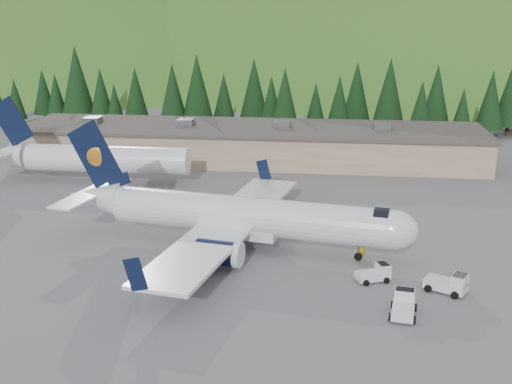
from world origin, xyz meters
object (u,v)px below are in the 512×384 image
object	(u,v)px
baggage_tug_b	(449,284)
baggage_tug_c	(404,305)
airliner	(238,216)
terminal_building	(250,143)
ramp_worker	(362,249)
second_airliner	(86,158)
baggage_tug_a	(376,273)

from	to	relation	value
baggage_tug_b	baggage_tug_c	distance (m)	6.03
airliner	terminal_building	distance (m)	38.03
baggage_tug_b	ramp_worker	size ratio (longest dim) A/B	2.04
baggage_tug_b	terminal_building	bearing A→B (deg)	144.98
airliner	second_airliner	bearing A→B (deg)	147.82
baggage_tug_b	baggage_tug_c	xyz separation A→B (m)	(-4.11, -4.41, -0.02)
baggage_tug_a	ramp_worker	world-z (taller)	ramp_worker
baggage_tug_b	terminal_building	xyz separation A→B (m)	(-22.84, 46.09, 1.82)
second_airliner	baggage_tug_b	world-z (taller)	second_airliner
baggage_tug_b	ramp_worker	bearing A→B (deg)	163.73
baggage_tug_c	baggage_tug_b	bearing A→B (deg)	-34.33
baggage_tug_a	ramp_worker	xyz separation A→B (m)	(-1.02, 5.22, 0.24)
baggage_tug_a	baggage_tug_c	size ratio (longest dim) A/B	0.92
second_airliner	ramp_worker	xyz separation A→B (m)	(35.84, -23.20, -2.40)
ramp_worker	airliner	bearing A→B (deg)	-29.29
baggage_tug_c	terminal_building	world-z (taller)	terminal_building
ramp_worker	baggage_tug_c	bearing A→B (deg)	81.23
second_airliner	baggage_tug_c	xyz separation A→B (m)	(38.64, -34.50, -2.55)
second_airliner	ramp_worker	bearing A→B (deg)	-32.91
baggage_tug_a	baggage_tug_b	bearing A→B (deg)	-38.56
second_airliner	terminal_building	xyz separation A→B (m)	(19.91, 16.00, -0.70)
baggage_tug_a	baggage_tug_c	distance (m)	6.34
terminal_building	second_airliner	bearing A→B (deg)	-141.22
second_airliner	ramp_worker	size ratio (longest dim) A/B	14.97
second_airliner	baggage_tug_b	xyz separation A→B (m)	(42.75, -30.09, -2.52)
second_airliner	baggage_tug_c	bearing A→B (deg)	-41.76
ramp_worker	baggage_tug_b	bearing A→B (deg)	112.43
baggage_tug_a	baggage_tug_b	world-z (taller)	baggage_tug_b
second_airliner	baggage_tug_c	world-z (taller)	second_airliner
airliner	baggage_tug_a	distance (m)	14.76
baggage_tug_b	baggage_tug_c	world-z (taller)	baggage_tug_b
ramp_worker	second_airliner	bearing A→B (deg)	-55.60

